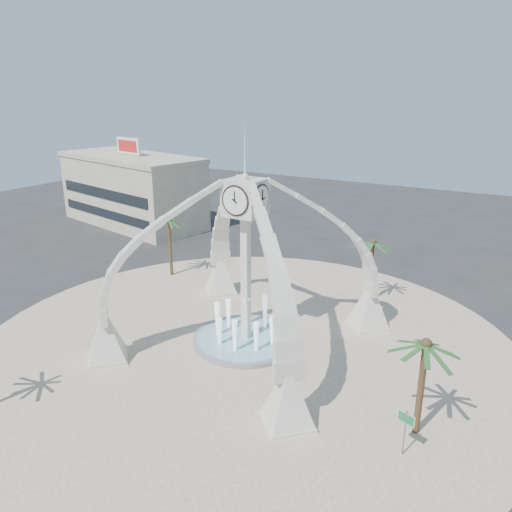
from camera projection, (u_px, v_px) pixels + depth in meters
The scene contains 9 objects.
ground at pixel (246, 342), 37.50m from camera, with size 140.00×140.00×0.00m, color #282828.
plaza at pixel (246, 342), 37.49m from camera, with size 40.00×40.00×0.06m, color beige.
clock_tower at pixel (246, 261), 35.45m from camera, with size 17.94×17.94×16.30m.
fountain at pixel (246, 339), 37.41m from camera, with size 8.00×8.00×3.62m.
building_nw at pixel (132, 190), 69.31m from camera, with size 23.75×13.73×11.90m.
palm_east at pixel (426, 345), 25.89m from camera, with size 3.92×3.92×6.23m.
palm_west at pixel (169, 221), 49.23m from camera, with size 3.47×3.47×6.43m.
palm_north at pixel (373, 243), 42.96m from camera, with size 3.66×3.66×6.23m.
street_sign at pixel (406, 424), 25.29m from camera, with size 0.94×0.35×2.69m.
Camera 1 is at (17.56, -28.56, 18.03)m, focal length 35.00 mm.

